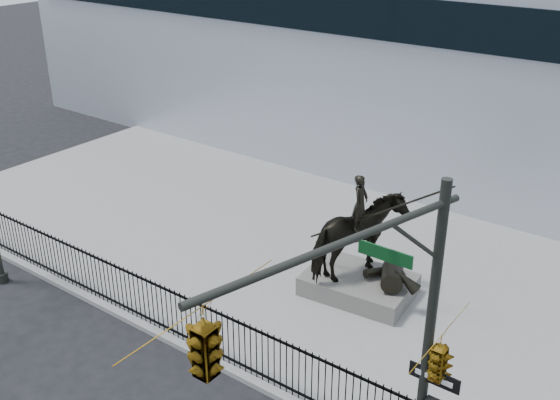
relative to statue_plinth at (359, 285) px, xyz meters
The scene contains 7 objects.
ground 6.52m from the statue_plinth, 111.74° to the right, with size 120.00×120.00×0.00m, color black.
plaza 2.62m from the statue_plinth, 158.35° to the left, with size 30.00×12.00×0.15m, color gray.
building 14.73m from the statue_plinth, 99.80° to the left, with size 44.00×14.00×9.00m, color silver.
picket_fence 5.39m from the statue_plinth, 116.69° to the right, with size 22.10×0.10×1.50m.
statue_plinth is the anchor object (origin of this frame).
equestrian_statue 1.51m from the statue_plinth, ahead, with size 3.98×2.65×3.38m.
traffic_signal_right 10.03m from the statue_plinth, 63.25° to the right, with size 2.17×6.86×7.00m.
Camera 1 is at (10.43, -8.76, 10.89)m, focal length 42.00 mm.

